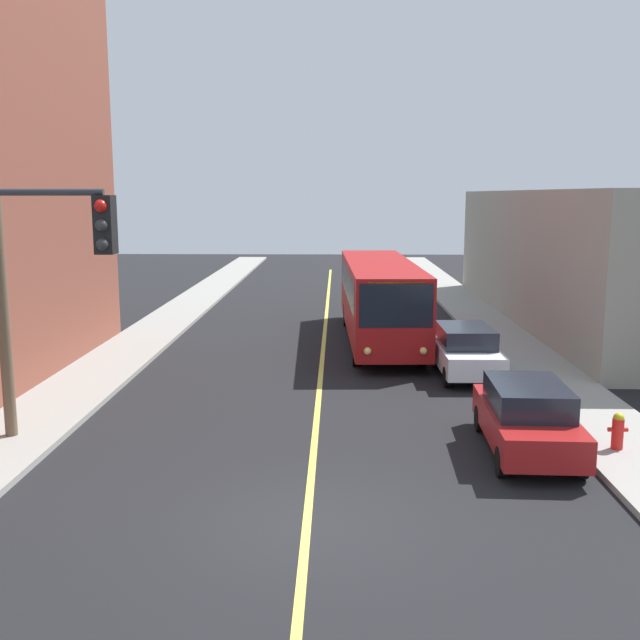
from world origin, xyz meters
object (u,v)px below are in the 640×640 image
parked_car_white (465,350)px  city_bus (379,297)px  parked_car_red (527,417)px  fire_hydrant (618,430)px

parked_car_white → city_bus: bearing=114.1°
parked_car_red → fire_hydrant: bearing=-3.8°
parked_car_red → parked_car_white: 7.22m
city_bus → fire_hydrant: city_bus is taller
parked_car_red → city_bus: bearing=101.7°
city_bus → parked_car_red: (2.64, -12.76, -0.98)m
parked_car_white → fire_hydrant: bearing=-73.6°
parked_car_white → fire_hydrant: size_ratio=5.27×
parked_car_red → parked_car_white: bearing=91.2°
city_bus → fire_hydrant: (4.65, -12.89, -1.23)m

